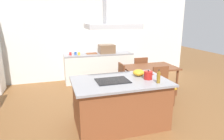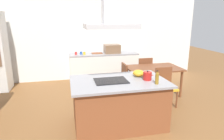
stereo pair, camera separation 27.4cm
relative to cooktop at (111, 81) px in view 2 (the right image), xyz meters
name	(u,v)px [view 2 (the right image)]	position (x,y,z in m)	size (l,w,h in m)	color
ground	(104,96)	(0.15, 1.50, -0.91)	(16.00, 16.00, 0.00)	brown
wall_back	(94,39)	(0.15, 3.25, 0.44)	(7.20, 0.10, 2.70)	white
kitchen_island	(119,103)	(0.15, 0.00, -0.45)	(1.77, 1.12, 0.90)	brown
cooktop	(111,81)	(0.00, 0.00, 0.00)	(0.60, 0.44, 0.01)	black
tea_kettle	(147,76)	(0.68, -0.09, 0.07)	(0.21, 0.16, 0.18)	#B21E19
olive_oil_bottle	(157,78)	(0.75, -0.35, 0.10)	(0.06, 0.06, 0.24)	olive
mixing_bowl	(139,73)	(0.60, 0.18, 0.06)	(0.23, 0.23, 0.13)	gold
back_counter	(104,67)	(0.42, 2.88, -0.46)	(2.20, 0.62, 0.90)	silver
countertop_microwave	(112,49)	(0.69, 2.88, 0.13)	(0.50, 0.38, 0.28)	brown
coffee_mug_red	(76,53)	(-0.48, 2.86, 0.04)	(0.08, 0.08, 0.09)	red
coffee_mug_blue	(81,53)	(-0.32, 2.89, 0.04)	(0.08, 0.08, 0.09)	#2D56B2
coffee_mug_yellow	(84,53)	(-0.22, 2.81, 0.04)	(0.08, 0.08, 0.09)	gold
cutting_board	(97,53)	(0.20, 2.93, 0.00)	(0.34, 0.24, 0.02)	brown
dining_table	(154,70)	(1.46, 1.34, -0.24)	(1.40, 0.90, 0.75)	brown
chair_facing_island	(165,84)	(1.46, 0.67, -0.40)	(0.42, 0.42, 0.89)	gold
chair_at_left_end	(120,78)	(0.55, 1.34, -0.40)	(0.42, 0.42, 0.89)	gold
chair_facing_back_wall	(144,70)	(1.46, 2.00, -0.40)	(0.42, 0.42, 0.89)	gold
range_hood	(111,13)	(0.00, 0.00, 1.20)	(0.90, 0.55, 0.78)	#ADADB2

